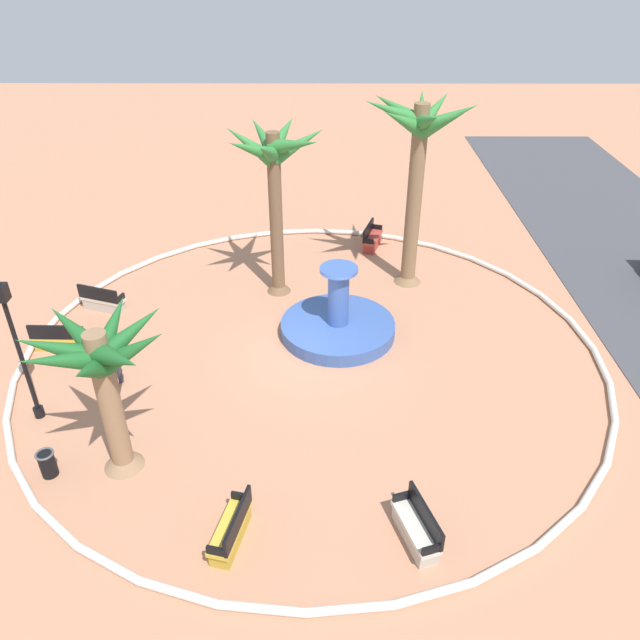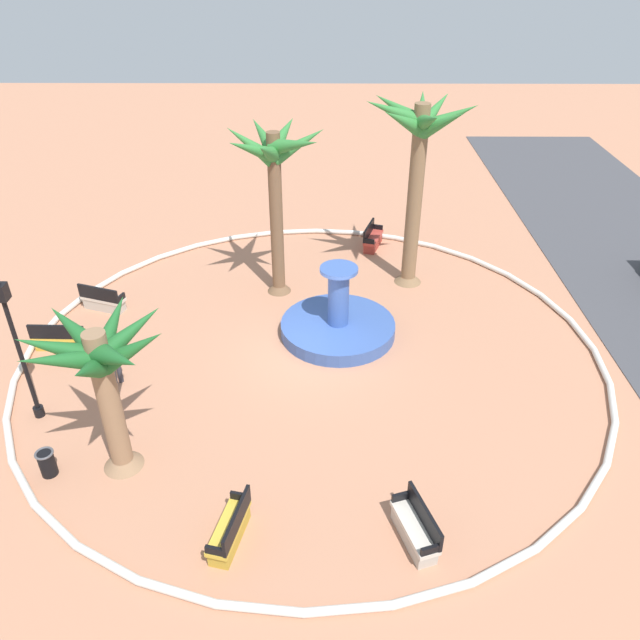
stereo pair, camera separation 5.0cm
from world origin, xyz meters
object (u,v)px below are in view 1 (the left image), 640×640
Objects in this scene: bench_west at (58,340)px; person_cyclist_helmet at (113,357)px; palm_tree_mid_plaza at (102,368)px; lamppost at (16,341)px; palm_tree_near_fountain at (274,171)px; bench_east at (231,531)px; bench_north at (372,239)px; trash_bin at (47,463)px; fountain at (338,325)px; bench_southwest at (103,301)px; bench_southeast at (416,529)px; palm_tree_by_curb at (418,151)px.

person_cyclist_helmet is (1.76, 2.38, 0.61)m from bench_west.
palm_tree_mid_plaza is 2.68× the size of bench_west.
palm_tree_mid_plaza is 0.99× the size of lamppost.
palm_tree_near_fountain is 1.42× the size of lamppost.
bench_east is 15.53m from bench_north.
bench_west is 5.71m from trash_bin.
fountain is 0.61× the size of palm_tree_near_fountain.
fountain is at bearing 163.18° from bench_east.
lamppost is at bearing 10.49° from bench_west.
lamppost is 5.98× the size of trash_bin.
bench_southwest is (-2.41, 0.72, 0.00)m from bench_west.
bench_southeast is 2.30× the size of trash_bin.
palm_tree_by_curb reaches higher than trash_bin.
bench_east is 4.09m from bench_southeast.
palm_tree_by_curb is 9.53× the size of trash_bin.
palm_tree_mid_plaza is at bearing -29.29° from bench_north.
palm_tree_near_fountain is at bearing 178.22° from bench_east.
trash_bin is (-1.97, -4.81, 0.04)m from bench_east.
bench_west is at bearing -126.42° from person_cyclist_helmet.
palm_tree_mid_plaza is 8.50m from bench_southwest.
palm_tree_by_curb is (-0.74, 4.91, 0.43)m from palm_tree_near_fountain.
palm_tree_near_fountain reaches higher than person_cyclist_helmet.
fountain is 8.65m from palm_tree_mid_plaza.
fountain reaches higher than bench_north.
palm_tree_near_fountain reaches higher than palm_tree_mid_plaza.
bench_east reaches higher than trash_bin.
trash_bin is at bearing -112.30° from bench_east.
bench_southwest is 7.91m from trash_bin.
palm_tree_near_fountain is 9.67m from lamppost.
palm_tree_near_fountain is at bearing -81.39° from palm_tree_by_curb.
palm_tree_mid_plaza is (9.68, -8.29, -1.99)m from palm_tree_by_curb.
palm_tree_near_fountain is at bearing 118.89° from bench_west.
person_cyclist_helmet is (6.30, -9.40, -4.13)m from palm_tree_by_curb.
bench_north is 11.17m from bench_southwest.
bench_southwest is at bearing -100.27° from fountain.
bench_north is at bearing 135.20° from palm_tree_near_fountain.
palm_tree_near_fountain is 8.96m from bench_west.
bench_east is (2.28, 3.03, -2.75)m from palm_tree_mid_plaza.
palm_tree_mid_plaza is at bearing -40.58° from palm_tree_by_curb.
fountain is 2.25× the size of person_cyclist_helmet.
palm_tree_mid_plaza is at bearing 99.69° from trash_bin.
bench_north is at bearing 125.47° from bench_west.
palm_tree_near_fountain is 3.71× the size of bench_southwest.
fountain is 9.69m from trash_bin.
person_cyclist_helmet is (-3.38, -1.11, -2.14)m from palm_tree_mid_plaza.
person_cyclist_helmet is at bearing 169.74° from trash_bin.
bench_west is 0.96× the size of bench_southeast.
palm_tree_near_fountain is at bearing -44.80° from bench_north.
bench_west is at bearing -68.94° from palm_tree_by_curb.
palm_tree_near_fountain reaches higher than bench_north.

